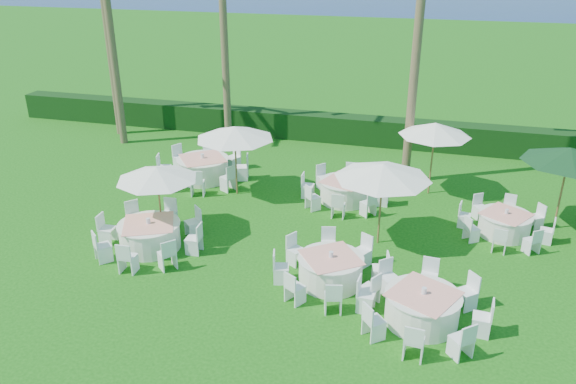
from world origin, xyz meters
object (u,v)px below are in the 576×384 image
(banquet_table_f, at_px, (505,223))
(umbrella_a, at_px, (157,173))
(banquet_table_c, at_px, (422,307))
(umbrella_green, at_px, (569,155))
(banquet_table_a, at_px, (150,235))
(umbrella_c, at_px, (235,133))
(banquet_table_d, at_px, (203,168))
(umbrella_d, at_px, (435,129))
(umbrella_b, at_px, (383,171))
(banquet_table_e, at_px, (345,190))
(banquet_table_b, at_px, (331,269))

(banquet_table_f, height_order, umbrella_a, umbrella_a)
(banquet_table_c, bearing_deg, umbrella_green, 57.56)
(umbrella_a, bearing_deg, banquet_table_a, -89.71)
(banquet_table_c, bearing_deg, umbrella_a, 163.63)
(banquet_table_a, xyz_separation_m, umbrella_c, (1.14, 4.40, 1.90))
(banquet_table_d, bearing_deg, umbrella_d, 6.20)
(banquet_table_d, distance_m, umbrella_c, 2.72)
(umbrella_b, bearing_deg, umbrella_c, 156.77)
(banquet_table_a, distance_m, banquet_table_e, 6.96)
(banquet_table_a, bearing_deg, banquet_table_f, 19.59)
(banquet_table_a, height_order, banquet_table_f, banquet_table_a)
(banquet_table_a, bearing_deg, umbrella_a, 90.29)
(umbrella_c, distance_m, umbrella_d, 6.98)
(umbrella_a, xyz_separation_m, umbrella_b, (6.54, 1.30, 0.25))
(banquet_table_d, bearing_deg, umbrella_green, -3.95)
(banquet_table_c, distance_m, banquet_table_f, 5.69)
(umbrella_a, height_order, umbrella_c, umbrella_c)
(umbrella_b, height_order, umbrella_c, umbrella_b)
(banquet_table_b, xyz_separation_m, banquet_table_e, (-0.54, 5.26, 0.00))
(banquet_table_d, relative_size, umbrella_d, 1.30)
(banquet_table_c, relative_size, banquet_table_e, 1.03)
(banquet_table_b, bearing_deg, umbrella_a, 167.53)
(banquet_table_a, relative_size, banquet_table_e, 1.05)
(umbrella_b, bearing_deg, umbrella_d, 72.36)
(umbrella_b, bearing_deg, banquet_table_c, -68.08)
(banquet_table_d, bearing_deg, umbrella_b, -24.78)
(banquet_table_b, bearing_deg, umbrella_c, 132.33)
(banquet_table_a, distance_m, umbrella_d, 10.27)
(banquet_table_f, relative_size, umbrella_green, 1.01)
(umbrella_b, relative_size, umbrella_d, 1.07)
(banquet_table_a, bearing_deg, umbrella_d, 38.61)
(banquet_table_e, distance_m, umbrella_green, 7.16)
(banquet_table_a, xyz_separation_m, umbrella_b, (6.53, 2.09, 1.92))
(umbrella_c, bearing_deg, banquet_table_f, -4.70)
(banquet_table_c, relative_size, umbrella_green, 1.13)
(banquet_table_d, relative_size, banquet_table_e, 1.12)
(banquet_table_a, bearing_deg, banquet_table_d, 96.05)
(banquet_table_b, distance_m, umbrella_d, 7.39)
(banquet_table_e, bearing_deg, umbrella_b, -60.97)
(banquet_table_f, xyz_separation_m, umbrella_d, (-2.39, 2.63, 2.06))
(banquet_table_f, distance_m, umbrella_b, 4.50)
(umbrella_c, bearing_deg, banquet_table_a, -104.58)
(banquet_table_b, relative_size, umbrella_c, 1.11)
(umbrella_b, xyz_separation_m, umbrella_c, (-5.39, 2.31, -0.01))
(banquet_table_b, bearing_deg, banquet_table_d, 136.52)
(umbrella_a, height_order, umbrella_d, umbrella_d)
(banquet_table_c, height_order, umbrella_a, umbrella_a)
(banquet_table_b, height_order, umbrella_c, umbrella_c)
(banquet_table_b, xyz_separation_m, banquet_table_d, (-6.13, 5.81, 0.05))
(banquet_table_f, bearing_deg, banquet_table_b, -138.94)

